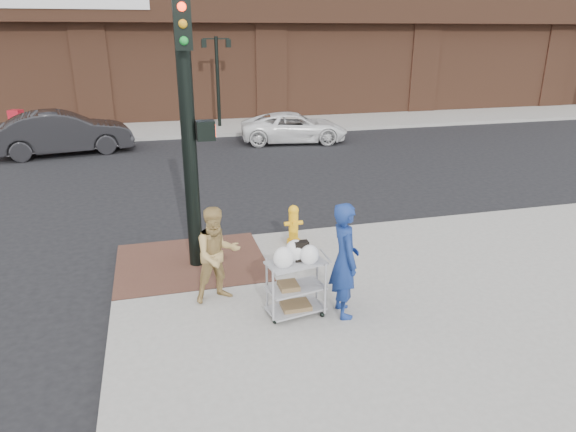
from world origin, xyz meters
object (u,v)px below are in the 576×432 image
object	(u,v)px
traffic_signal_pole	(189,124)
minivan_white	(294,128)
pedestrian_tan	(217,255)
sedan_dark	(63,133)
fire_hydrant	(293,224)
woman_blue	(345,260)
utility_cart	(296,283)
lamp_post	(217,72)

from	to	relation	value
traffic_signal_pole	minivan_white	size ratio (longest dim) A/B	1.14
pedestrian_tan	sedan_dark	world-z (taller)	pedestrian_tan
pedestrian_tan	fire_hydrant	size ratio (longest dim) A/B	1.92
traffic_signal_pole	woman_blue	distance (m)	3.60
woman_blue	utility_cart	distance (m)	0.83
pedestrian_tan	traffic_signal_pole	bearing A→B (deg)	85.34
traffic_signal_pole	woman_blue	bearing A→B (deg)	-49.75
lamp_post	traffic_signal_pole	size ratio (longest dim) A/B	0.80
traffic_signal_pole	pedestrian_tan	xyz separation A→B (m)	(0.21, -1.44, -1.88)
minivan_white	utility_cart	world-z (taller)	utility_cart
pedestrian_tan	lamp_post	bearing A→B (deg)	69.30
pedestrian_tan	sedan_dark	xyz separation A→B (m)	(-4.06, 12.89, -0.15)
lamp_post	sedan_dark	distance (m)	7.59
traffic_signal_pole	pedestrian_tan	size ratio (longest dim) A/B	3.12
sedan_dark	minivan_white	size ratio (longest dim) A/B	1.11
minivan_white	fire_hydrant	size ratio (longest dim) A/B	5.27
traffic_signal_pole	minivan_white	distance (m)	12.64
traffic_signal_pole	woman_blue	size ratio (longest dim) A/B	2.73
pedestrian_tan	fire_hydrant	distance (m)	2.74
lamp_post	sedan_dark	world-z (taller)	lamp_post
fire_hydrant	lamp_post	bearing A→B (deg)	88.29
lamp_post	woman_blue	bearing A→B (deg)	-91.46
woman_blue	minivan_white	xyz separation A→B (m)	(3.03, 13.77, -0.46)
traffic_signal_pole	utility_cart	distance (m)	3.36
minivan_white	lamp_post	bearing A→B (deg)	42.47
sedan_dark	utility_cart	world-z (taller)	sedan_dark
lamp_post	minivan_white	size ratio (longest dim) A/B	0.91
sedan_dark	minivan_white	world-z (taller)	sedan_dark
pedestrian_tan	utility_cart	world-z (taller)	pedestrian_tan
utility_cart	fire_hydrant	distance (m)	2.90
lamp_post	utility_cart	size ratio (longest dim) A/B	3.30
minivan_white	fire_hydrant	xyz separation A→B (m)	(-3.02, -10.81, -0.03)
pedestrian_tan	utility_cart	distance (m)	1.38
traffic_signal_pole	utility_cart	bearing A→B (deg)	-59.92
minivan_white	utility_cart	xyz separation A→B (m)	(-3.76, -13.62, 0.09)
woman_blue	sedan_dark	distance (m)	15.04
woman_blue	pedestrian_tan	bearing A→B (deg)	65.65
woman_blue	traffic_signal_pole	bearing A→B (deg)	43.61
pedestrian_tan	sedan_dark	size ratio (longest dim) A/B	0.33
woman_blue	minivan_white	distance (m)	14.11
sedan_dark	fire_hydrant	bearing A→B (deg)	-162.04
woman_blue	fire_hydrant	bearing A→B (deg)	3.14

